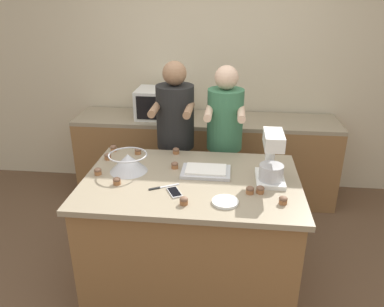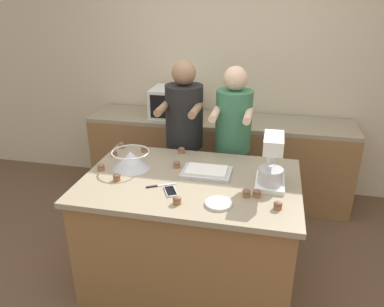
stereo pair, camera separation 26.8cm
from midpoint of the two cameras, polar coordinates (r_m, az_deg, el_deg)
ground_plane at (r=3.23m, az=-2.61°, el=-18.38°), size 16.00×16.00×0.00m
back_wall at (r=4.24m, az=0.72°, el=12.49°), size 10.00×0.06×2.70m
island_counter at (r=2.95m, az=-2.77°, el=-11.78°), size 1.56×1.04×0.90m
back_counter at (r=4.18m, az=0.20°, el=-0.58°), size 2.80×0.60×0.91m
person_left at (r=3.44m, az=-4.72°, el=1.14°), size 0.35×0.51×1.62m
person_right at (r=3.39m, az=2.65°, el=0.68°), size 0.33×0.50×1.59m
stand_mixer at (r=2.65m, az=9.23°, el=-1.04°), size 0.20×0.30×0.37m
mixing_bowl at (r=2.87m, az=-12.36°, el=-1.33°), size 0.29×0.29×0.14m
baking_tray at (r=2.79m, az=-0.63°, el=-2.75°), size 0.36×0.24×0.04m
microwave_oven at (r=4.05m, az=-6.76°, el=7.60°), size 0.49×0.40×0.30m
cell_phone at (r=2.54m, az=-5.74°, el=-5.98°), size 0.13×0.16×0.01m
small_plate at (r=2.41m, az=1.89°, el=-7.46°), size 0.17×0.17×0.02m
knife at (r=2.62m, az=-7.54°, el=-5.19°), size 0.20×0.12×0.01m
cupcake_0 at (r=2.52m, az=5.84°, el=-5.62°), size 0.06×0.06×0.05m
cupcake_1 at (r=3.28m, az=-14.20°, el=0.77°), size 0.06×0.06×0.05m
cupcake_2 at (r=2.88m, az=-16.80°, el=-2.70°), size 0.06×0.06×0.05m
cupcake_3 at (r=3.12m, az=-15.15°, el=-0.48°), size 0.06×0.06×0.05m
cupcake_4 at (r=2.71m, az=-14.20°, el=-4.13°), size 0.06×0.06×0.05m
cupcake_5 at (r=2.88m, az=-5.32°, el=-1.82°), size 0.06×0.06×0.05m
cupcake_6 at (r=2.54m, az=7.40°, el=-5.54°), size 0.06×0.06×0.05m
cupcake_7 at (r=2.44m, az=10.68°, el=-7.07°), size 0.06×0.06×0.05m
cupcake_8 at (r=2.40m, az=-4.48°, el=-7.25°), size 0.06×0.06×0.05m
cupcake_9 at (r=3.13m, az=-4.91°, el=0.38°), size 0.06×0.06×0.05m
cupcake_10 at (r=3.17m, az=-10.65°, el=0.35°), size 0.06×0.06×0.05m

